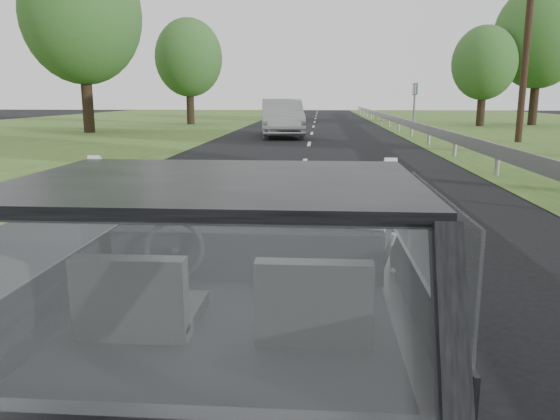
% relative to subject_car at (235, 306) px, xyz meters
% --- Properties ---
extents(subject_car, '(1.80, 4.00, 1.45)m').
position_rel_subject_car_xyz_m(subject_car, '(0.00, 0.00, 0.00)').
color(subject_car, black).
rests_on(subject_car, ground).
extents(dashboard, '(1.58, 0.45, 0.30)m').
position_rel_subject_car_xyz_m(dashboard, '(0.00, 0.62, 0.12)').
color(dashboard, black).
rests_on(dashboard, subject_car).
extents(driver_seat, '(0.50, 0.72, 0.42)m').
position_rel_subject_car_xyz_m(driver_seat, '(-0.40, -0.29, 0.16)').
color(driver_seat, black).
rests_on(driver_seat, subject_car).
extents(passenger_seat, '(0.50, 0.72, 0.42)m').
position_rel_subject_car_xyz_m(passenger_seat, '(0.40, -0.29, 0.16)').
color(passenger_seat, black).
rests_on(passenger_seat, subject_car).
extents(steering_wheel, '(0.36, 0.36, 0.04)m').
position_rel_subject_car_xyz_m(steering_wheel, '(-0.40, 0.33, 0.20)').
color(steering_wheel, black).
rests_on(steering_wheel, dashboard).
extents(cat, '(0.65, 0.34, 0.28)m').
position_rel_subject_car_xyz_m(cat, '(0.31, 0.66, 0.37)').
color(cat, gray).
rests_on(cat, dashboard).
extents(guardrail, '(0.05, 90.00, 0.32)m').
position_rel_subject_car_xyz_m(guardrail, '(4.30, 10.00, -0.15)').
color(guardrail, '#AAAAAA').
rests_on(guardrail, ground).
extents(other_car, '(2.56, 5.23, 1.66)m').
position_rel_subject_car_xyz_m(other_car, '(-1.30, 21.94, 0.10)').
color(other_car, '#AFAFAF').
rests_on(other_car, ground).
extents(highway_sign, '(0.15, 0.97, 2.41)m').
position_rel_subject_car_xyz_m(highway_sign, '(5.07, 25.51, 0.48)').
color(highway_sign, '#125828').
rests_on(highway_sign, ground).
extents(utility_pole, '(0.29, 0.29, 7.94)m').
position_rel_subject_car_xyz_m(utility_pole, '(8.14, 19.45, 3.25)').
color(utility_pole, '#3E2619').
rests_on(utility_pole, ground).
extents(tree_2, '(3.88, 3.88, 5.69)m').
position_rel_subject_car_xyz_m(tree_2, '(10.00, 31.41, 2.12)').
color(tree_2, '#305C29').
rests_on(tree_2, ground).
extents(tree_3, '(6.76, 6.76, 8.17)m').
position_rel_subject_car_xyz_m(tree_3, '(13.54, 32.80, 3.36)').
color(tree_3, '#305C29').
rests_on(tree_3, ground).
extents(tree_5, '(7.43, 7.43, 8.53)m').
position_rel_subject_car_xyz_m(tree_5, '(-10.99, 23.85, 3.54)').
color(tree_5, '#305C29').
rests_on(tree_5, ground).
extents(tree_6, '(4.52, 4.52, 6.38)m').
position_rel_subject_car_xyz_m(tree_6, '(-7.91, 32.38, 2.47)').
color(tree_6, '#305C29').
rests_on(tree_6, ground).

